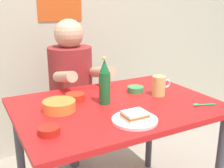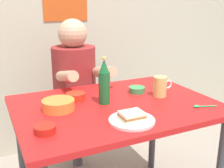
{
  "view_description": "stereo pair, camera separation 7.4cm",
  "coord_description": "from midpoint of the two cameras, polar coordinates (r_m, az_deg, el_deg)",
  "views": [
    {
      "loc": [
        -0.71,
        -1.28,
        1.29
      ],
      "look_at": [
        0.0,
        0.05,
        0.84
      ],
      "focal_mm": 44.81,
      "sensor_mm": 36.0,
      "label": 1
    },
    {
      "loc": [
        -0.65,
        -1.31,
        1.29
      ],
      "look_at": [
        0.0,
        0.05,
        0.84
      ],
      "focal_mm": 44.81,
      "sensor_mm": 36.0,
      "label": 2
    }
  ],
  "objects": [
    {
      "name": "beer_mug",
      "position": [
        1.69,
        8.45,
        -0.4
      ],
      "size": [
        0.13,
        0.08,
        0.12
      ],
      "color": "#D1BC66",
      "rests_on": "dining_table"
    },
    {
      "name": "sambal_bowl_red",
      "position": [
        1.25,
        -14.44,
        -9.15
      ],
      "size": [
        0.1,
        0.1,
        0.03
      ],
      "color": "#B21E14",
      "rests_on": "dining_table"
    },
    {
      "name": "spoon",
      "position": [
        1.59,
        16.26,
        -4.1
      ],
      "size": [
        0.12,
        0.06,
        0.01
      ],
      "color": "#26A559",
      "rests_on": "dining_table"
    },
    {
      "name": "sauce_bowl_chili",
      "position": [
        1.62,
        -8.81,
        -2.56
      ],
      "size": [
        0.11,
        0.11,
        0.04
      ],
      "color": "red",
      "rests_on": "dining_table"
    },
    {
      "name": "plate_orange",
      "position": [
        1.34,
        3.06,
        -7.37
      ],
      "size": [
        0.22,
        0.22,
        0.01
      ],
      "primitive_type": "cylinder",
      "color": "silver",
      "rests_on": "dining_table"
    },
    {
      "name": "dip_bowl_green",
      "position": [
        1.75,
        3.61,
        -1.05
      ],
      "size": [
        0.1,
        0.1,
        0.03
      ],
      "color": "#388C4C",
      "rests_on": "dining_table"
    },
    {
      "name": "dining_table",
      "position": [
        1.6,
        -0.48,
        -7.13
      ],
      "size": [
        1.1,
        0.8,
        0.74
      ],
      "color": "red",
      "rests_on": "ground"
    },
    {
      "name": "stool",
      "position": [
        2.24,
        -8.95,
        -8.47
      ],
      "size": [
        0.34,
        0.34,
        0.45
      ],
      "color": "#4C4C51",
      "rests_on": "ground"
    },
    {
      "name": "soup_bowl_orange",
      "position": [
        1.48,
        -12.14,
        -4.28
      ],
      "size": [
        0.17,
        0.17,
        0.05
      ],
      "color": "orange",
      "rests_on": "dining_table"
    },
    {
      "name": "person_seated",
      "position": [
        2.08,
        -9.36,
        1.85
      ],
      "size": [
        0.33,
        0.56,
        0.72
      ],
      "color": "maroon",
      "rests_on": "stool"
    },
    {
      "name": "sandwich",
      "position": [
        1.33,
        3.08,
        -6.39
      ],
      "size": [
        0.11,
        0.09,
        0.04
      ],
      "color": "beige",
      "rests_on": "plate_orange"
    },
    {
      "name": "beer_bottle",
      "position": [
        1.52,
        -2.9,
        0.18
      ],
      "size": [
        0.06,
        0.06,
        0.26
      ],
      "color": "#19602D",
      "rests_on": "dining_table"
    }
  ]
}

